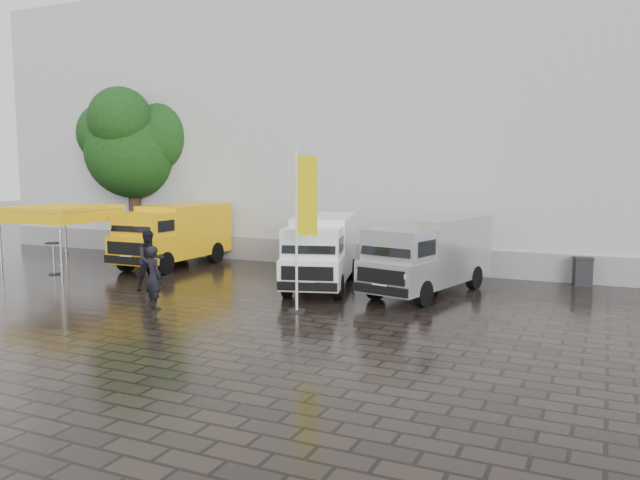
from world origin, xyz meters
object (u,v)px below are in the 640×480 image
at_px(van_yellow, 173,236).
at_px(flagpole, 302,224).
at_px(cocktail_table, 54,258).
at_px(person_tent, 150,260).
at_px(person_front, 154,277).
at_px(van_white, 321,252).
at_px(canopy_tent, 61,210).
at_px(van_silver, 428,256).
at_px(wheelie_bin, 583,271).

distance_m(van_yellow, flagpole, 9.88).
relative_size(cocktail_table, person_tent, 0.62).
relative_size(flagpole, person_front, 2.48).
height_order(van_white, flagpole, flagpole).
bearing_deg(canopy_tent, cocktail_table, -104.76).
bearing_deg(person_front, canopy_tent, -0.37).
bearing_deg(cocktail_table, van_yellow, 49.45).
bearing_deg(person_front, cocktail_table, 2.19).
height_order(canopy_tent, cocktail_table, canopy_tent).
bearing_deg(flagpole, van_yellow, 148.95).
distance_m(van_white, person_front, 5.76).
distance_m(canopy_tent, cocktail_table, 1.85).
bearing_deg(van_yellow, person_tent, -60.84).
distance_m(van_silver, flagpole, 4.86).
xyz_separation_m(wheelie_bin, person_tent, (-12.98, -6.72, 0.48)).
height_order(van_silver, flagpole, flagpole).
xyz_separation_m(van_yellow, van_white, (7.35, -1.53, -0.06)).
distance_m(van_silver, canopy_tent, 13.92).
height_order(canopy_tent, flagpole, flagpole).
bearing_deg(wheelie_bin, van_silver, -154.38).
bearing_deg(cocktail_table, canopy_tent, 75.24).
bearing_deg(van_white, van_silver, -8.79).
relative_size(van_yellow, van_white, 0.99).
relative_size(van_silver, person_tent, 2.85).
height_order(van_silver, person_tent, van_silver).
xyz_separation_m(van_yellow, flagpole, (8.40, -5.05, 1.23)).
height_order(person_front, person_tent, person_tent).
bearing_deg(person_front, van_white, -96.19).
bearing_deg(wheelie_bin, person_tent, -166.12).
xyz_separation_m(van_white, flagpole, (1.05, -3.52, 1.29)).
relative_size(van_white, cocktail_table, 4.54).
relative_size(van_yellow, van_silver, 0.98).
height_order(van_yellow, person_front, van_yellow).
bearing_deg(flagpole, person_front, -160.64).
xyz_separation_m(flagpole, person_front, (-4.02, -1.41, -1.57)).
bearing_deg(wheelie_bin, canopy_tent, -176.39).
bearing_deg(cocktail_table, person_front, -22.67).
height_order(van_white, person_tent, van_white).
bearing_deg(van_white, wheelie_bin, 10.85).
distance_m(van_white, cocktail_table, 10.46).
bearing_deg(flagpole, van_white, 106.54).
xyz_separation_m(flagpole, person_tent, (-6.06, 0.86, -1.50)).
bearing_deg(van_silver, wheelie_bin, 52.68).
distance_m(van_yellow, canopy_tent, 4.33).
relative_size(canopy_tent, person_front, 1.81).
bearing_deg(van_silver, person_tent, -146.40).
distance_m(cocktail_table, person_front, 7.92).
relative_size(flagpole, wheelie_bin, 4.54).
distance_m(van_white, flagpole, 3.89).
distance_m(van_yellow, van_silver, 10.94).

